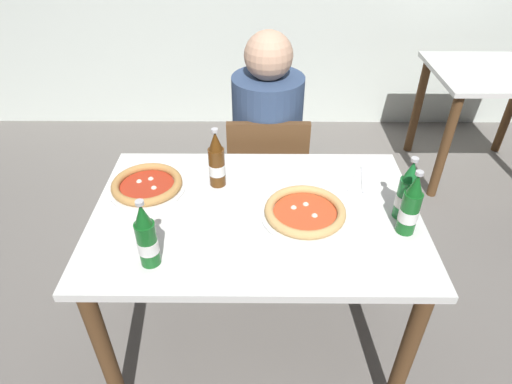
{
  "coord_description": "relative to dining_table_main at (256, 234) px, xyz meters",
  "views": [
    {
      "loc": [
        0.01,
        -1.25,
        1.77
      ],
      "look_at": [
        0.0,
        0.05,
        0.8
      ],
      "focal_mm": 30.67,
      "sensor_mm": 36.0,
      "label": 1
    }
  ],
  "objects": [
    {
      "name": "chair_behind_table",
      "position": [
        0.05,
        0.61,
        -0.15
      ],
      "size": [
        0.4,
        0.4,
        0.85
      ],
      "rotation": [
        0.0,
        0.0,
        3.15
      ],
      "color": "brown",
      "rests_on": "ground_plane"
    },
    {
      "name": "dining_table_main",
      "position": [
        0.0,
        0.0,
        0.0
      ],
      "size": [
        1.2,
        0.8,
        0.75
      ],
      "color": "silver",
      "rests_on": "ground_plane"
    },
    {
      "name": "pizza_margherita_near",
      "position": [
        0.18,
        -0.03,
        0.13
      ],
      "size": [
        0.32,
        0.32,
        0.04
      ],
      "color": "white",
      "rests_on": "dining_table_main"
    },
    {
      "name": "beer_bottle_right",
      "position": [
        -0.15,
        0.17,
        0.22
      ],
      "size": [
        0.07,
        0.07,
        0.25
      ],
      "color": "#512D0F",
      "rests_on": "dining_table_main"
    },
    {
      "name": "beer_bottle_left",
      "position": [
        0.53,
        -0.02,
        0.22
      ],
      "size": [
        0.07,
        0.07,
        0.25
      ],
      "color": "#196B2D",
      "rests_on": "dining_table_main"
    },
    {
      "name": "pizza_marinara_far",
      "position": [
        -0.43,
        0.13,
        0.14
      ],
      "size": [
        0.3,
        0.3,
        0.04
      ],
      "color": "white",
      "rests_on": "dining_table_main"
    },
    {
      "name": "beer_bottle_center",
      "position": [
        -0.33,
        -0.26,
        0.22
      ],
      "size": [
        0.07,
        0.07,
        0.25
      ],
      "color": "#14591E",
      "rests_on": "dining_table_main"
    },
    {
      "name": "ground_plane",
      "position": [
        0.0,
        0.0,
        -0.64
      ],
      "size": [
        8.0,
        8.0,
        0.0
      ],
      "primitive_type": "plane",
      "color": "slate"
    },
    {
      "name": "beer_bottle_extra",
      "position": [
        0.52,
        -0.1,
        0.22
      ],
      "size": [
        0.07,
        0.07,
        0.25
      ],
      "color": "#14591E",
      "rests_on": "dining_table_main"
    },
    {
      "name": "napkin_with_cutlery",
      "position": [
        0.41,
        0.2,
        0.12
      ],
      "size": [
        0.23,
        0.23,
        0.01
      ],
      "color": "white",
      "rests_on": "dining_table_main"
    },
    {
      "name": "diner_seated",
      "position": [
        0.05,
        0.66,
        -0.05
      ],
      "size": [
        0.34,
        0.34,
        1.21
      ],
      "color": "#2D3342",
      "rests_on": "ground_plane"
    },
    {
      "name": "dining_table_background",
      "position": [
        1.51,
        1.4,
        -0.04
      ],
      "size": [
        0.8,
        0.7,
        0.75
      ],
      "color": "silver",
      "rests_on": "ground_plane"
    }
  ]
}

